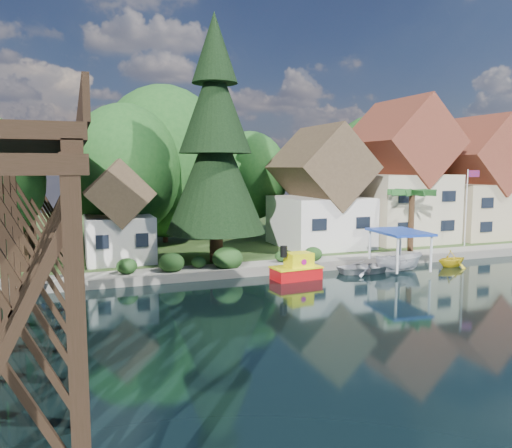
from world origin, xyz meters
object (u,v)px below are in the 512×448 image
Objects in this scene: conifer at (215,145)px; shed at (119,218)px; palm_tree at (412,194)px; boat_yellow at (452,258)px; tugboat at (297,269)px; trestle_bridge at (40,211)px; boat_canopy at (399,254)px; boat_white_a at (367,266)px; house_left at (320,195)px; house_right at (475,186)px; house_center at (399,180)px; flagpole at (468,199)px.

shed is at bearing 157.93° from conifer.
boat_yellow is at bearing -83.09° from palm_tree.
shed is 14.27m from tugboat.
boat_canopy is (24.38, 0.71, -4.04)m from trestle_bridge.
tugboat is at bearing -161.73° from palm_tree.
tugboat is 5.83m from boat_white_a.
house_right is at bearing 0.00° from house_left.
house_left reaches higher than boat_yellow.
trestle_bridge is 3.18× the size of house_center.
house_right is at bearing 21.71° from tugboat.
house_left is 9.10m from house_center.
conifer reaches higher than trestle_bridge.
conifer is at bearing 178.59° from flagpole.
flagpole is 9.17m from boat_yellow.
boat_white_a is (-1.07, -9.67, -4.68)m from house_left.
boat_yellow is at bearing -140.09° from flagpole.
house_right is 2.20× the size of palm_tree.
boat_white_a is 0.87× the size of boat_canopy.
conifer reaches higher than palm_tree.
house_right is 2.84× the size of boat_white_a.
palm_tree is 6.49m from boat_yellow.
conifer is 4.22× the size of boat_white_a.
shed reaches higher than tugboat.
shed is at bearing -177.61° from house_right.
house_right is at bearing 25.11° from palm_tree.
house_right is 7.36m from flagpole.
trestle_bridge is 6.28× the size of flagpole.
conifer reaches higher than house_left.
palm_tree is 1.60× the size of tugboat.
house_left is at bearing 158.75° from flagpole.
trestle_bridge is at bearing -151.34° from conifer.
conifer is at bearing 154.99° from boat_canopy.
house_center reaches higher than trestle_bridge.
boat_white_a is at bearing 81.23° from boat_yellow.
house_center is 5.13× the size of boat_yellow.
house_left is 4.07× the size of boat_yellow.
house_right is 29.61m from conifer.
palm_tree is (16.83, -1.43, -3.98)m from conifer.
palm_tree is at bearing -59.00° from boat_white_a.
conifer is (-29.07, -4.31, 3.63)m from house_right.
tugboat is (-6.89, -9.91, -4.41)m from house_left.
shed reaches higher than flagpole.
house_center is at bearing 54.33° from boat_canopy.
shed is 1.12× the size of flagpole.
palm_tree is (23.76, -4.23, 1.61)m from shed.
palm_tree is at bearing -117.44° from house_center.
tugboat is at bearing -124.80° from house_left.
house_center is 6.67m from flagpole.
palm_tree is (28.76, 5.09, 0.08)m from trestle_bridge.
house_right is (18.00, 0.00, 0.64)m from house_left.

